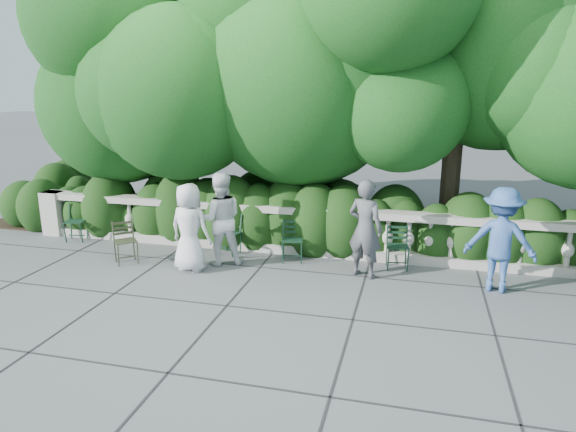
% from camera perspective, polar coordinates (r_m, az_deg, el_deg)
% --- Properties ---
extents(ground, '(90.00, 90.00, 0.00)m').
position_cam_1_polar(ground, '(9.02, -1.58, -7.72)').
color(ground, '#4C4E53').
rests_on(ground, ground).
extents(balustrade, '(12.00, 0.44, 1.00)m').
position_cam_1_polar(balustrade, '(10.51, 1.07, -1.64)').
color(balustrade, '#9E998E').
rests_on(balustrade, ground).
extents(shrub_hedge, '(15.00, 2.60, 1.70)m').
position_cam_1_polar(shrub_hedge, '(11.77, 2.40, -2.32)').
color(shrub_hedge, black).
rests_on(shrub_hedge, ground).
extents(tree_canopy, '(15.04, 6.52, 6.78)m').
position_cam_1_polar(tree_canopy, '(11.34, 6.38, 17.23)').
color(tree_canopy, '#3F3023').
rests_on(tree_canopy, ground).
extents(chair_a, '(0.54, 0.57, 0.84)m').
position_cam_1_polar(chair_a, '(12.29, -22.62, -2.74)').
color(chair_a, black).
rests_on(chair_a, ground).
extents(chair_b, '(0.54, 0.57, 0.84)m').
position_cam_1_polar(chair_b, '(10.55, -7.00, -4.46)').
color(chair_b, black).
rests_on(chair_b, ground).
extents(chair_c, '(0.53, 0.56, 0.84)m').
position_cam_1_polar(chair_c, '(10.04, 0.44, -5.35)').
color(chair_c, black).
rests_on(chair_c, ground).
extents(chair_d, '(0.51, 0.54, 0.84)m').
position_cam_1_polar(chair_d, '(9.88, 12.05, -6.03)').
color(chair_d, black).
rests_on(chair_d, ground).
extents(chair_weathered, '(0.65, 0.65, 0.84)m').
position_cam_1_polar(chair_weathered, '(10.45, -17.28, -5.22)').
color(chair_weathered, black).
rests_on(chair_weathered, ground).
extents(person_businessman, '(0.89, 0.65, 1.66)m').
position_cam_1_polar(person_businessman, '(9.66, -10.88, -1.27)').
color(person_businessman, silver).
rests_on(person_businessman, ground).
extents(person_woman_grey, '(0.77, 0.64, 1.80)m').
position_cam_1_polar(person_woman_grey, '(9.26, 8.58, -1.40)').
color(person_woman_grey, '#44454A').
rests_on(person_woman_grey, ground).
extents(person_casual_man, '(1.07, 0.98, 1.80)m').
position_cam_1_polar(person_casual_man, '(9.89, -7.53, -0.35)').
color(person_casual_man, white).
rests_on(person_casual_man, ground).
extents(person_older_blue, '(1.26, 0.87, 1.78)m').
position_cam_1_polar(person_older_blue, '(9.24, 22.56, -2.48)').
color(person_older_blue, '#2F518F').
rests_on(person_older_blue, ground).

